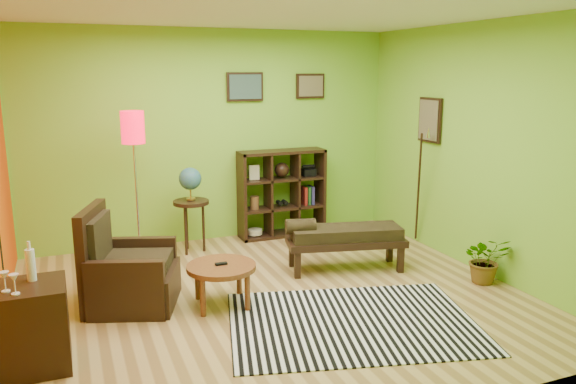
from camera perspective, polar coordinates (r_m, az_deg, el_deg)
name	(u,v)px	position (r m, az deg, el deg)	size (l,w,h in m)	color
ground	(272,297)	(5.81, -1.68, -10.66)	(5.00, 5.00, 0.00)	tan
room_shell	(261,120)	(5.36, -2.79, 7.29)	(5.04, 4.54, 2.82)	#83C732
zebra_rug	(352,322)	(5.31, 6.54, -12.99)	(2.23, 1.60, 0.01)	white
coffee_table	(221,270)	(5.55, -6.78, -7.91)	(0.68, 0.68, 0.43)	brown
armchair	(127,276)	(5.76, -16.08, -8.17)	(1.03, 1.02, 0.99)	black
side_cabinet	(29,327)	(4.84, -24.83, -12.32)	(0.57, 0.52, 0.99)	black
floor_lamp	(134,141)	(6.64, -15.42, 4.97)	(0.27, 0.27, 1.82)	silver
globe_table	(190,188)	(7.09, -9.88, 0.36)	(0.45, 0.45, 1.09)	black
cube_shelf	(283,193)	(7.76, -0.53, -0.12)	(1.20, 0.35, 1.20)	black
bench	(343,236)	(6.48, 5.57, -4.50)	(1.42, 0.77, 0.63)	black
potted_plant	(485,264)	(6.49, 19.41, -6.94)	(0.48, 0.53, 0.41)	#26661E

